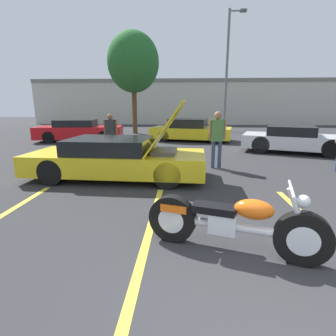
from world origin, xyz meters
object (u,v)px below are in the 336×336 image
object	(u,v)px
tree_background	(133,63)
show_car_hood_open	(118,158)
parked_car_mid_row	(190,130)
parked_car_right_row	(293,139)
light_pole	(228,67)
spectator_near_motorcycle	(111,131)
spectator_midground	(217,135)
parked_car_left_row	(79,131)
motorcycle	(232,223)

from	to	relation	value
tree_background	show_car_hood_open	distance (m)	12.09
tree_background	parked_car_mid_row	xyz separation A→B (m)	(3.71, -3.54, -4.05)
parked_car_mid_row	tree_background	bearing A→B (deg)	148.18
parked_car_right_row	tree_background	bearing A→B (deg)	158.33
light_pole	spectator_near_motorcycle	xyz separation A→B (m)	(-5.82, -9.82, -3.54)
light_pole	spectator_midground	size ratio (longest dim) A/B	4.70
parked_car_right_row	parked_car_mid_row	distance (m)	5.39
light_pole	tree_background	world-z (taller)	light_pole
parked_car_left_row	parked_car_right_row	xyz separation A→B (m)	(10.19, -2.86, -0.03)
tree_background	motorcycle	size ratio (longest dim) A/B	2.84
parked_car_mid_row	spectator_midground	size ratio (longest dim) A/B	2.62
spectator_near_motorcycle	tree_background	bearing A→B (deg)	93.95
parked_car_mid_row	spectator_midground	bearing A→B (deg)	-72.43
show_car_hood_open	spectator_midground	size ratio (longest dim) A/B	2.70
show_car_hood_open	parked_car_mid_row	bearing A→B (deg)	77.24
motorcycle	show_car_hood_open	xyz separation A→B (m)	(-2.40, 3.53, 0.14)
motorcycle	spectator_midground	world-z (taller)	spectator_midground
tree_background	parked_car_mid_row	world-z (taller)	tree_background
show_car_hood_open	spectator_midground	xyz separation A→B (m)	(2.77, 1.30, 0.50)
parked_car_left_row	tree_background	bearing A→B (deg)	53.34
spectator_midground	tree_background	bearing A→B (deg)	113.59
show_car_hood_open	spectator_near_motorcycle	size ratio (longest dim) A/B	2.94
tree_background	spectator_midground	xyz separation A→B (m)	(4.36, -9.98, -3.57)
motorcycle	parked_car_right_row	xyz separation A→B (m)	(3.90, 7.85, 0.13)
show_car_hood_open	light_pole	bearing A→B (deg)	72.20
light_pole	show_car_hood_open	world-z (taller)	light_pole
tree_background	parked_car_left_row	bearing A→B (deg)	-119.43
parked_car_right_row	light_pole	bearing A→B (deg)	119.64
parked_car_mid_row	light_pole	bearing A→B (deg)	74.49
show_car_hood_open	spectator_near_motorcycle	distance (m)	3.26
motorcycle	parked_car_mid_row	distance (m)	11.26
light_pole	motorcycle	xyz separation A→B (m)	(-2.40, -16.43, -4.07)
tree_background	parked_car_right_row	xyz separation A→B (m)	(7.88, -6.95, -4.08)
motorcycle	parked_car_left_row	size ratio (longest dim) A/B	0.50
spectator_near_motorcycle	spectator_midground	size ratio (longest dim) A/B	0.92
light_pole	spectator_midground	xyz separation A→B (m)	(-2.03, -11.60, -3.44)
tree_background	parked_car_mid_row	size ratio (longest dim) A/B	1.44
tree_background	spectator_midground	world-z (taller)	tree_background
parked_car_left_row	parked_car_mid_row	xyz separation A→B (m)	(6.02, 0.55, -0.00)
show_car_hood_open	parked_car_mid_row	size ratio (longest dim) A/B	1.03
motorcycle	spectator_near_motorcycle	world-z (taller)	spectator_near_motorcycle
parked_car_right_row	spectator_midground	size ratio (longest dim) A/B	2.52
tree_background	parked_car_right_row	bearing A→B (deg)	-41.41
show_car_hood_open	spectator_midground	distance (m)	3.10
tree_background	light_pole	bearing A→B (deg)	14.25
spectator_near_motorcycle	parked_car_left_row	bearing A→B (deg)	124.96
spectator_midground	show_car_hood_open	bearing A→B (deg)	-154.88
parked_car_mid_row	spectator_near_motorcycle	bearing A→B (deg)	-112.19
parked_car_right_row	spectator_near_motorcycle	bearing A→B (deg)	-150.57
tree_background	spectator_near_motorcycle	xyz separation A→B (m)	(0.57, -8.20, -3.67)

